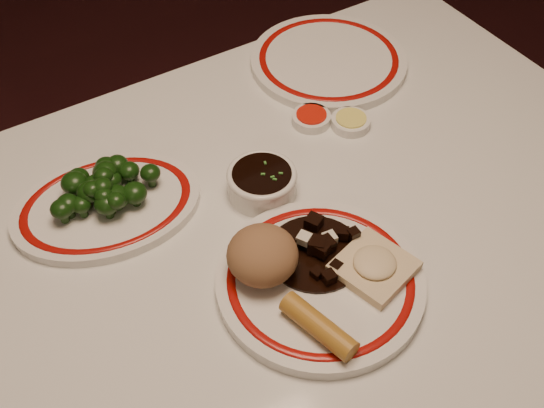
{
  "coord_description": "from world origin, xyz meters",
  "views": [
    {
      "loc": [
        -0.34,
        -0.49,
        1.49
      ],
      "look_at": [
        -0.01,
        0.04,
        0.8
      ],
      "focal_mm": 45.0,
      "sensor_mm": 36.0,
      "label": 1
    }
  ],
  "objects_px": {
    "fried_wonton": "(374,266)",
    "stirfry_heap": "(317,249)",
    "spring_roll": "(319,326)",
    "soy_bowl": "(262,183)",
    "dining_table": "(293,282)",
    "broccoli_plate": "(107,206)",
    "rice_mound": "(262,255)",
    "broccoli_pile": "(103,188)",
    "main_plate": "(320,282)"
  },
  "relations": [
    {
      "from": "stirfry_heap",
      "to": "broccoli_pile",
      "type": "relative_size",
      "value": 0.79
    },
    {
      "from": "broccoli_plate",
      "to": "spring_roll",
      "type": "bearing_deg",
      "value": -68.22
    },
    {
      "from": "broccoli_plate",
      "to": "broccoli_pile",
      "type": "xyz_separation_m",
      "value": [
        0.0,
        0.01,
        0.03
      ]
    },
    {
      "from": "main_plate",
      "to": "soy_bowl",
      "type": "bearing_deg",
      "value": 82.85
    },
    {
      "from": "main_plate",
      "to": "spring_roll",
      "type": "distance_m",
      "value": 0.09
    },
    {
      "from": "broccoli_pile",
      "to": "broccoli_plate",
      "type": "bearing_deg",
      "value": -108.25
    },
    {
      "from": "fried_wonton",
      "to": "broccoli_pile",
      "type": "relative_size",
      "value": 0.68
    },
    {
      "from": "rice_mound",
      "to": "spring_roll",
      "type": "bearing_deg",
      "value": -85.68
    },
    {
      "from": "dining_table",
      "to": "spring_roll",
      "type": "bearing_deg",
      "value": -112.96
    },
    {
      "from": "broccoli_pile",
      "to": "soy_bowl",
      "type": "bearing_deg",
      "value": -25.15
    },
    {
      "from": "spring_roll",
      "to": "broccoli_plate",
      "type": "height_order",
      "value": "spring_roll"
    },
    {
      "from": "soy_bowl",
      "to": "main_plate",
      "type": "bearing_deg",
      "value": -97.15
    },
    {
      "from": "dining_table",
      "to": "broccoli_pile",
      "type": "xyz_separation_m",
      "value": [
        -0.19,
        0.2,
        0.13
      ]
    },
    {
      "from": "fried_wonton",
      "to": "dining_table",
      "type": "bearing_deg",
      "value": 117.39
    },
    {
      "from": "rice_mound",
      "to": "fried_wonton",
      "type": "distance_m",
      "value": 0.15
    },
    {
      "from": "spring_roll",
      "to": "soy_bowl",
      "type": "bearing_deg",
      "value": 59.94
    },
    {
      "from": "spring_roll",
      "to": "fried_wonton",
      "type": "xyz_separation_m",
      "value": [
        0.12,
        0.04,
        -0.0
      ]
    },
    {
      "from": "broccoli_plate",
      "to": "broccoli_pile",
      "type": "relative_size",
      "value": 1.85
    },
    {
      "from": "main_plate",
      "to": "broccoli_pile",
      "type": "xyz_separation_m",
      "value": [
        -0.18,
        0.28,
        0.03
      ]
    },
    {
      "from": "broccoli_plate",
      "to": "broccoli_pile",
      "type": "height_order",
      "value": "broccoli_pile"
    },
    {
      "from": "spring_roll",
      "to": "soy_bowl",
      "type": "relative_size",
      "value": 1.04
    },
    {
      "from": "stirfry_heap",
      "to": "soy_bowl",
      "type": "xyz_separation_m",
      "value": [
        0.0,
        0.15,
        -0.01
      ]
    },
    {
      "from": "broccoli_pile",
      "to": "rice_mound",
      "type": "bearing_deg",
      "value": -61.71
    },
    {
      "from": "rice_mound",
      "to": "spring_roll",
      "type": "relative_size",
      "value": 0.88
    },
    {
      "from": "dining_table",
      "to": "broccoli_pile",
      "type": "relative_size",
      "value": 7.26
    },
    {
      "from": "stirfry_heap",
      "to": "broccoli_plate",
      "type": "bearing_deg",
      "value": 130.97
    },
    {
      "from": "main_plate",
      "to": "fried_wonton",
      "type": "xyz_separation_m",
      "value": [
        0.07,
        -0.03,
        0.02
      ]
    },
    {
      "from": "dining_table",
      "to": "soy_bowl",
      "type": "xyz_separation_m",
      "value": [
        0.01,
        0.11,
        0.11
      ]
    },
    {
      "from": "broccoli_pile",
      "to": "main_plate",
      "type": "bearing_deg",
      "value": -57.03
    },
    {
      "from": "spring_roll",
      "to": "broccoli_plate",
      "type": "relative_size",
      "value": 0.35
    },
    {
      "from": "stirfry_heap",
      "to": "soy_bowl",
      "type": "distance_m",
      "value": 0.15
    },
    {
      "from": "spring_roll",
      "to": "fried_wonton",
      "type": "bearing_deg",
      "value": 4.69
    },
    {
      "from": "broccoli_pile",
      "to": "dining_table",
      "type": "bearing_deg",
      "value": -46.32
    },
    {
      "from": "fried_wonton",
      "to": "stirfry_heap",
      "type": "distance_m",
      "value": 0.08
    },
    {
      "from": "main_plate",
      "to": "soy_bowl",
      "type": "relative_size",
      "value": 3.53
    },
    {
      "from": "dining_table",
      "to": "broccoli_plate",
      "type": "xyz_separation_m",
      "value": [
        -0.2,
        0.2,
        0.1
      ]
    },
    {
      "from": "dining_table",
      "to": "main_plate",
      "type": "bearing_deg",
      "value": -98.53
    },
    {
      "from": "rice_mound",
      "to": "soy_bowl",
      "type": "xyz_separation_m",
      "value": [
        0.08,
        0.14,
        -0.03
      ]
    },
    {
      "from": "dining_table",
      "to": "broccoli_plate",
      "type": "bearing_deg",
      "value": 135.05
    },
    {
      "from": "fried_wonton",
      "to": "broccoli_plate",
      "type": "xyz_separation_m",
      "value": [
        -0.25,
        0.3,
        -0.02
      ]
    },
    {
      "from": "rice_mound",
      "to": "stirfry_heap",
      "type": "height_order",
      "value": "rice_mound"
    },
    {
      "from": "dining_table",
      "to": "broccoli_pile",
      "type": "distance_m",
      "value": 0.31
    },
    {
      "from": "rice_mound",
      "to": "broccoli_pile",
      "type": "bearing_deg",
      "value": 118.29
    },
    {
      "from": "fried_wonton",
      "to": "soy_bowl",
      "type": "xyz_separation_m",
      "value": [
        -0.04,
        0.21,
        -0.01
      ]
    },
    {
      "from": "fried_wonton",
      "to": "stirfry_heap",
      "type": "height_order",
      "value": "stirfry_heap"
    },
    {
      "from": "stirfry_heap",
      "to": "broccoli_plate",
      "type": "relative_size",
      "value": 0.43
    },
    {
      "from": "stirfry_heap",
      "to": "broccoli_pile",
      "type": "height_order",
      "value": "broccoli_pile"
    },
    {
      "from": "rice_mound",
      "to": "stirfry_heap",
      "type": "bearing_deg",
      "value": -8.75
    },
    {
      "from": "fried_wonton",
      "to": "soy_bowl",
      "type": "bearing_deg",
      "value": 101.43
    },
    {
      "from": "stirfry_heap",
      "to": "soy_bowl",
      "type": "bearing_deg",
      "value": 88.98
    }
  ]
}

